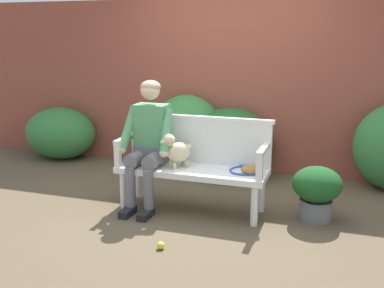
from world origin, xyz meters
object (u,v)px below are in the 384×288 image
dog_on_bench (176,150)px  tennis_ball (161,245)px  baseball_glove (252,169)px  tennis_racket (243,170)px  potted_plant (317,190)px  garden_bench (192,174)px  person_seated (149,139)px

dog_on_bench → tennis_ball: (0.19, -0.90, -0.60)m
baseball_glove → tennis_racket: bearing=107.7°
baseball_glove → tennis_ball: size_ratio=3.33×
tennis_racket → potted_plant: 0.73m
dog_on_bench → potted_plant: size_ratio=0.67×
tennis_racket → baseball_glove: size_ratio=2.63×
garden_bench → potted_plant: potted_plant is taller
person_seated → tennis_racket: (0.99, 0.08, -0.26)m
garden_bench → potted_plant: bearing=6.5°
dog_on_bench → tennis_ball: size_ratio=5.44×
person_seated → tennis_racket: size_ratio=2.29×
potted_plant → person_seated: bearing=-174.8°
garden_bench → tennis_ball: size_ratio=23.27×
tennis_racket → tennis_ball: 1.19m
garden_bench → baseball_glove: (0.62, -0.00, 0.11)m
person_seated → tennis_ball: (0.50, -0.92, -0.69)m
garden_bench → tennis_racket: bearing=7.0°
tennis_racket → baseball_glove: (0.10, -0.07, 0.04)m
person_seated → potted_plant: bearing=5.2°
garden_bench → baseball_glove: 0.62m
baseball_glove → tennis_ball: baseball_glove is taller
person_seated → tennis_ball: size_ratio=20.08×
baseball_glove → tennis_ball: 1.19m
tennis_ball → potted_plant: (1.20, 1.08, 0.28)m
tennis_racket → dog_on_bench: bearing=-171.7°
person_seated → baseball_glove: person_seated is taller
potted_plant → garden_bench: bearing=-173.5°
garden_bench → baseball_glove: size_ratio=6.98×
person_seated → garden_bench: bearing=1.6°
baseball_glove → person_seated: bearing=143.4°
baseball_glove → potted_plant: size_ratio=0.41×
garden_bench → potted_plant: size_ratio=2.85×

